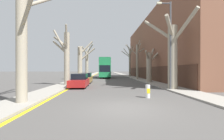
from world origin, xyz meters
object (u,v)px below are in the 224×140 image
(double_decker_bus, at_px, (105,67))
(lamp_post, at_px, (170,41))
(street_tree_left_0, at_px, (24,42))
(street_tree_right_2, at_px, (137,60))
(street_tree_right_0, at_px, (172,53))
(street_tree_right_1, at_px, (149,66))
(street_tree_left_2, at_px, (81,61))
(parked_car_1, at_px, (86,78))
(traffic_bollard, at_px, (148,91))
(parked_car_0, at_px, (80,81))
(street_tree_left_1, at_px, (66,56))
(street_tree_left_3, at_px, (87,62))
(street_tree_right_3, at_px, (130,61))

(double_decker_bus, relative_size, lamp_post, 1.25)
(street_tree_left_0, bearing_deg, street_tree_right_2, 62.75)
(street_tree_right_0, height_order, street_tree_right_1, street_tree_right_0)
(street_tree_left_2, height_order, parked_car_1, street_tree_left_2)
(lamp_post, xyz_separation_m, traffic_bollard, (-3.15, -3.63, -4.20))
(street_tree_right_0, relative_size, lamp_post, 0.87)
(street_tree_left_2, height_order, double_decker_bus, street_tree_left_2)
(street_tree_left_2, height_order, lamp_post, lamp_post)
(double_decker_bus, bearing_deg, traffic_bollard, -83.60)
(street_tree_right_1, xyz_separation_m, double_decker_bus, (-6.72, 14.15, 0.06))
(lamp_post, bearing_deg, traffic_bollard, -130.88)
(lamp_post, bearing_deg, parked_car_0, 161.49)
(double_decker_bus, xyz_separation_m, parked_car_0, (-2.84, -19.60, -1.91))
(double_decker_bus, bearing_deg, street_tree_left_1, -105.22)
(double_decker_bus, bearing_deg, parked_car_1, -101.33)
(street_tree_right_0, height_order, street_tree_right_2, street_tree_right_2)
(parked_car_0, xyz_separation_m, lamp_post, (8.93, -2.99, 3.95))
(street_tree_left_1, distance_m, parked_car_0, 4.00)
(street_tree_right_0, distance_m, parked_car_0, 10.11)
(street_tree_right_0, bearing_deg, street_tree_left_0, -154.34)
(street_tree_right_0, bearing_deg, parked_car_0, 163.56)
(street_tree_left_0, bearing_deg, traffic_bollard, 10.88)
(street_tree_left_3, xyz_separation_m, double_decker_bus, (4.57, -2.12, -1.18))
(parked_car_0, bearing_deg, street_tree_left_3, 94.54)
(street_tree_right_3, xyz_separation_m, lamp_post, (-0.60, -26.18, 0.37))
(street_tree_left_1, height_order, lamp_post, lamp_post)
(parked_car_1, distance_m, lamp_post, 12.88)
(street_tree_left_1, relative_size, street_tree_right_0, 0.99)
(street_tree_right_2, height_order, parked_car_1, street_tree_right_2)
(street_tree_left_3, bearing_deg, street_tree_right_0, -65.74)
(lamp_post, bearing_deg, street_tree_left_1, 155.83)
(street_tree_left_2, distance_m, parked_car_0, 12.62)
(street_tree_right_0, relative_size, street_tree_right_1, 1.34)
(lamp_post, bearing_deg, double_decker_bus, 105.08)
(street_tree_right_2, distance_m, lamp_post, 17.03)
(street_tree_left_0, height_order, street_tree_left_3, street_tree_left_3)
(street_tree_left_0, relative_size, street_tree_right_3, 0.94)
(street_tree_left_2, distance_m, street_tree_left_3, 9.55)
(street_tree_left_2, bearing_deg, street_tree_right_3, 44.22)
(parked_car_1, relative_size, lamp_post, 0.48)
(street_tree_left_2, xyz_separation_m, street_tree_left_3, (0.07, 9.55, 0.25))
(street_tree_left_0, relative_size, lamp_post, 0.99)
(double_decker_bus, bearing_deg, lamp_post, -74.92)
(street_tree_right_3, bearing_deg, double_decker_bus, -151.78)
(street_tree_left_2, bearing_deg, street_tree_right_2, 9.23)
(street_tree_right_0, height_order, parked_car_1, street_tree_right_0)
(street_tree_right_3, distance_m, parked_car_1, 20.49)
(parked_car_0, xyz_separation_m, parked_car_1, (0.00, 5.41, -0.01))
(street_tree_left_2, bearing_deg, street_tree_right_1, -30.62)
(double_decker_bus, xyz_separation_m, lamp_post, (6.09, -22.59, 2.04))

